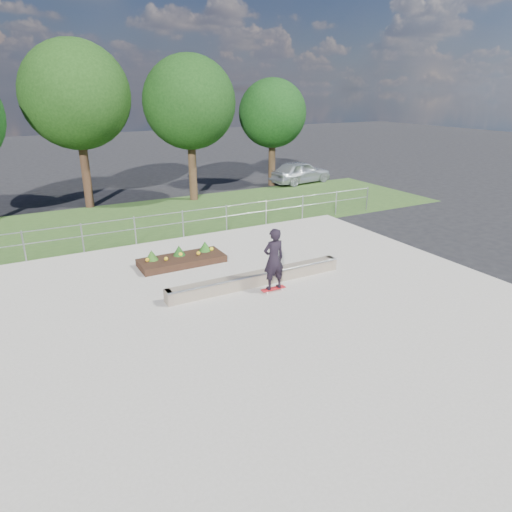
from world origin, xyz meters
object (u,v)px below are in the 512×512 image
(planter_bed, at_px, (181,259))
(parked_car, at_px, (300,172))
(skateboarder, at_px, (274,259))
(grind_ledge, at_px, (257,279))

(planter_bed, height_order, parked_car, parked_car)
(planter_bed, bearing_deg, skateboarder, -64.94)
(grind_ledge, relative_size, skateboarder, 3.00)
(skateboarder, relative_size, parked_car, 0.46)
(planter_bed, height_order, skateboarder, skateboarder)
(planter_bed, distance_m, parked_car, 16.11)
(planter_bed, bearing_deg, grind_ledge, -63.37)
(skateboarder, height_order, parked_car, skateboarder)
(grind_ledge, bearing_deg, skateboarder, -72.40)
(grind_ledge, xyz_separation_m, parked_car, (10.67, 13.50, 0.48))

